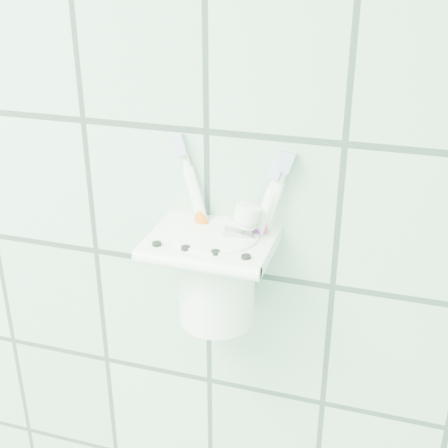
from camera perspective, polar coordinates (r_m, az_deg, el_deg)
name	(u,v)px	position (r m, az deg, el deg)	size (l,w,h in m)	color
holder_bracket	(212,244)	(0.69, -1.14, -1.82)	(0.14, 0.11, 0.04)	white
cup	(216,274)	(0.71, -0.69, -4.56)	(0.10, 0.10, 0.11)	white
toothbrush_pink	(227,231)	(0.68, 0.31, -0.61)	(0.07, 0.05, 0.21)	white
toothbrush_blue	(229,245)	(0.67, 0.44, -1.93)	(0.05, 0.06, 0.19)	white
toothbrush_orange	(234,233)	(0.69, 0.89, -0.80)	(0.06, 0.04, 0.20)	white
toothpaste_tube	(215,255)	(0.69, -0.80, -2.88)	(0.06, 0.04, 0.15)	silver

